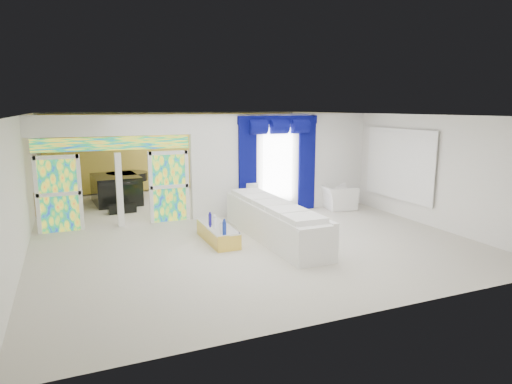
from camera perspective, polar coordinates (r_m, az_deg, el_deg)
name	(u,v)px	position (r m, az deg, el deg)	size (l,w,h in m)	color
floor	(229,224)	(12.44, -3.43, -4.13)	(12.00, 12.00, 0.00)	#B7AF9E
dividing_wall	(283,163)	(13.89, 3.52, 3.74)	(5.70, 0.18, 3.00)	white
dividing_header	(113,125)	(12.41, -17.81, 8.09)	(4.30, 0.18, 0.55)	white
stained_panel_left	(59,194)	(12.54, -23.84, -0.23)	(0.95, 0.04, 2.00)	#994C3F
stained_panel_right	(169,186)	(12.80, -11.01, 0.70)	(0.95, 0.04, 2.00)	#994C3F
stained_transom	(114,144)	(12.43, -17.69, 5.91)	(4.00, 0.05, 0.35)	#994C3F
window_pane	(278,165)	(13.69, 2.76, 3.44)	(1.00, 0.02, 2.30)	white
blue_drape_left	(248,169)	(13.28, -1.08, 3.00)	(0.55, 0.10, 2.80)	#030443
blue_drape_right	(307,165)	(14.13, 6.48, 3.41)	(0.55, 0.10, 2.80)	#030443
blue_pelmet	(278,120)	(13.56, 2.87, 9.18)	(2.60, 0.12, 0.25)	#030443
wall_mirror	(399,164)	(13.76, 17.80, 3.39)	(0.04, 2.70, 1.90)	white
gold_curtains	(178,151)	(17.78, -9.86, 5.15)	(9.70, 0.12, 2.90)	#AF952A
white_sofa	(274,223)	(11.01, 2.29, -3.91)	(0.92, 4.28, 0.81)	white
coffee_table	(218,234)	(10.86, -4.89, -5.35)	(0.57, 1.70, 0.38)	gold
console_table	(262,208)	(13.48, 0.72, -2.10)	(1.15, 0.36, 0.38)	silver
table_lamp	(252,193)	(13.27, -0.47, -0.19)	(0.36, 0.36, 0.58)	silver
armchair	(337,197)	(14.53, 10.33, -0.63)	(1.12, 0.98, 0.73)	white
grand_piano	(116,189)	(15.81, -17.42, 0.35)	(1.42, 1.86, 0.94)	black
piano_bench	(122,209)	(14.31, -16.70, -2.03)	(0.82, 0.32, 0.27)	black
tv_console	(45,203)	(14.80, -25.29, -1.31)	(0.50, 0.45, 0.72)	tan
chandelier	(124,125)	(14.85, -16.53, 8.23)	(0.60, 0.60, 0.60)	gold
decanters	(218,223)	(10.76, -4.81, -3.96)	(0.15, 1.23, 0.24)	white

